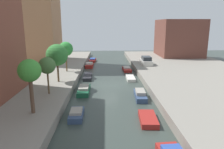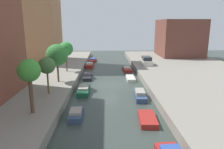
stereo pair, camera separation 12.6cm
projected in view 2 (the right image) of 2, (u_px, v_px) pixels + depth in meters
name	position (u px, v px, depth m)	size (l,w,h in m)	color
ground_plane	(110.00, 85.00, 31.54)	(84.00, 84.00, 0.00)	#333D38
quay_left	(8.00, 83.00, 31.02)	(20.00, 64.00, 1.00)	gray
quay_right	(209.00, 81.00, 31.82)	(20.00, 64.00, 1.00)	gray
apartment_tower_far	(33.00, 5.00, 44.66)	(10.00, 8.96, 23.49)	#9E704C
low_block_right	(179.00, 38.00, 53.51)	(10.00, 11.10, 9.00)	brown
street_tree_0	(29.00, 72.00, 18.52)	(2.03, 2.03, 4.98)	brown
street_tree_1	(47.00, 66.00, 24.05)	(1.92, 1.92, 4.30)	brown
street_tree_2	(57.00, 55.00, 29.04)	(2.99, 2.99, 5.28)	brown
street_tree_3	(66.00, 49.00, 35.51)	(2.40, 2.40, 5.05)	brown
parked_car	(146.00, 61.00, 42.42)	(1.89, 4.76, 1.64)	beige
moored_boat_left_1	(76.00, 114.00, 20.67)	(1.37, 3.09, 0.82)	#33476B
moored_boat_left_2	(84.00, 90.00, 28.20)	(1.48, 4.42, 0.87)	#195638
moored_boat_left_3	(88.00, 77.00, 35.64)	(1.51, 4.64, 0.56)	#232328
moored_boat_left_4	(90.00, 65.00, 44.52)	(1.59, 3.20, 1.05)	maroon
moored_boat_left_5	(93.00, 60.00, 51.46)	(1.63, 3.50, 0.83)	maroon
moored_boat_right_1	(147.00, 119.00, 19.80)	(1.71, 3.43, 0.51)	maroon
moored_boat_right_2	(140.00, 95.00, 26.04)	(1.44, 4.08, 1.01)	#33476B
moored_boat_right_3	(131.00, 78.00, 34.71)	(1.32, 3.55, 0.47)	beige
moored_boat_right_4	(127.00, 69.00, 41.50)	(1.59, 4.09, 0.71)	maroon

